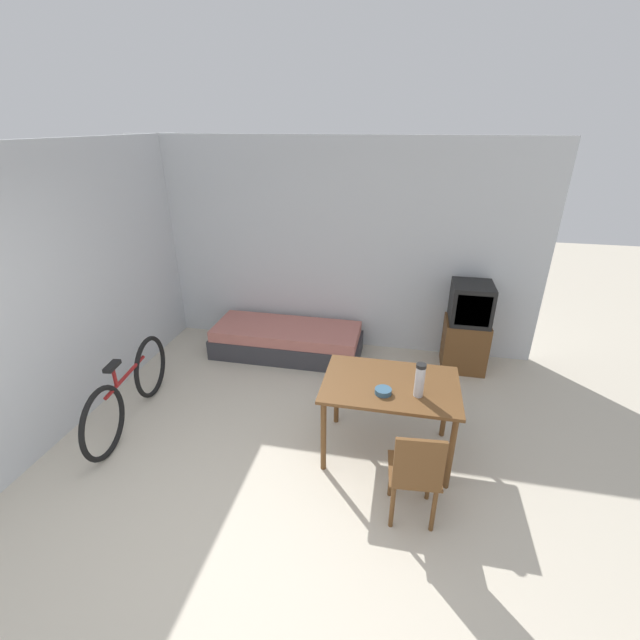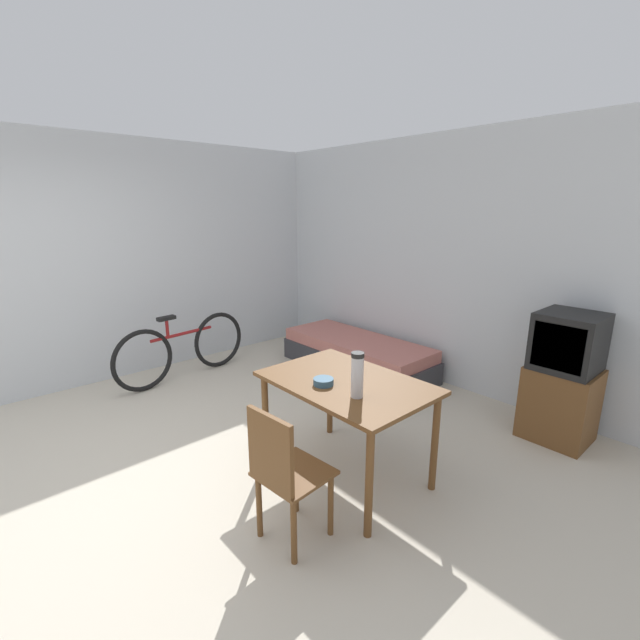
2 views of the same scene
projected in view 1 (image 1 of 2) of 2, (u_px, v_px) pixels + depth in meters
The scene contains 10 objects.
ground_plane at pixel (237, 560), 3.04m from camera, with size 20.00×20.00×0.00m, color beige.
wall_back at pixel (329, 248), 5.53m from camera, with size 5.34×0.06×2.70m.
wall_left at pixel (87, 280), 4.39m from camera, with size 0.06×4.42×2.70m.
daybed at pixel (287, 340), 5.66m from camera, with size 1.95×0.76×0.40m.
tv at pixel (467, 328), 5.20m from camera, with size 0.52×0.49×1.11m.
dining_table at pixel (390, 392), 3.77m from camera, with size 1.18×0.80×0.76m.
wooden_chair at pixel (416, 473), 3.14m from camera, with size 0.41×0.41×0.87m.
bicycle at pixel (129, 391), 4.32m from camera, with size 0.26×1.67×0.77m.
thermos_flask at pixel (420, 379), 3.49m from camera, with size 0.08×0.08×0.30m.
mate_bowl at pixel (383, 391), 3.58m from camera, with size 0.14×0.14×0.05m.
Camera 1 is at (0.99, -1.87, 2.83)m, focal length 24.00 mm.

